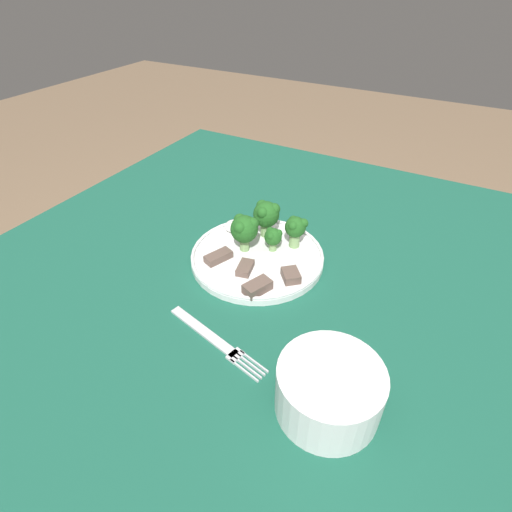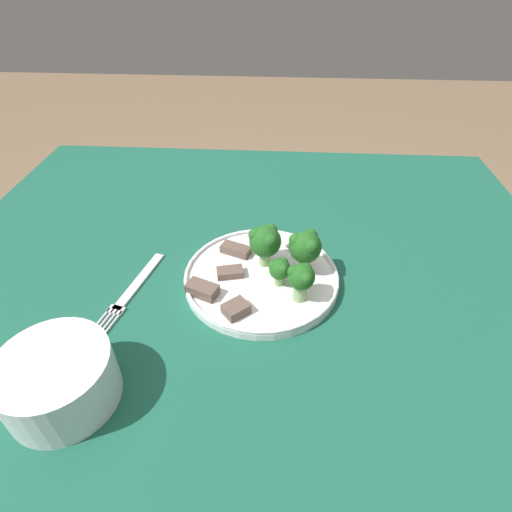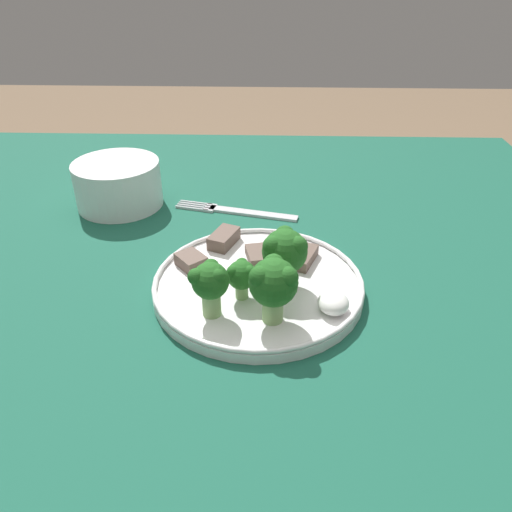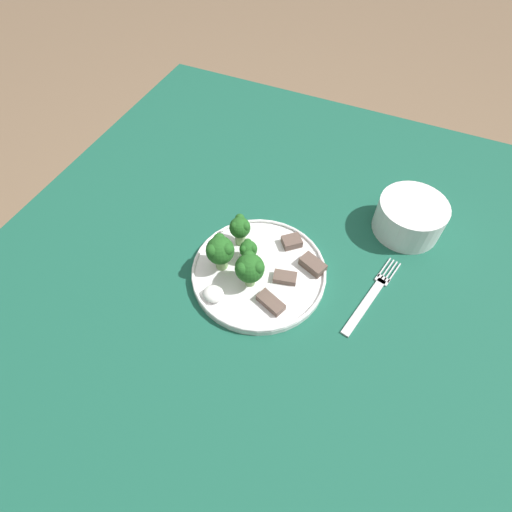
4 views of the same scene
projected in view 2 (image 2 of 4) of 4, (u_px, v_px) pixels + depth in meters
ground_plane at (250, 494)px, 1.06m from camera, size 8.00×8.00×0.00m
table at (247, 341)px, 0.66m from camera, size 1.08×1.09×0.72m
dinner_plate at (261, 277)px, 0.64m from camera, size 0.24×0.24×0.02m
fork at (131, 291)px, 0.62m from camera, size 0.06×0.19×0.00m
cream_bowl at (59, 381)px, 0.46m from camera, size 0.13×0.13×0.07m
broccoli_floret_near_rim_left at (305, 247)px, 0.61m from camera, size 0.05×0.05×0.07m
broccoli_floret_center_left at (280, 269)px, 0.60m from camera, size 0.03×0.03×0.05m
broccoli_floret_back_left at (301, 279)px, 0.57m from camera, size 0.04×0.04×0.06m
broccoli_floret_front_left at (265, 241)px, 0.63m from camera, size 0.05×0.05×0.07m
meat_slice_front_slice at (236, 309)px, 0.57m from camera, size 0.04×0.04×0.02m
meat_slice_middle_slice at (230, 272)px, 0.63m from camera, size 0.05×0.03×0.01m
meat_slice_rear_slice at (236, 250)px, 0.67m from camera, size 0.05×0.04×0.01m
meat_slice_edge_slice at (202, 290)px, 0.60m from camera, size 0.05×0.04×0.02m
sauce_dollop at (293, 241)px, 0.69m from camera, size 0.04×0.03×0.02m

